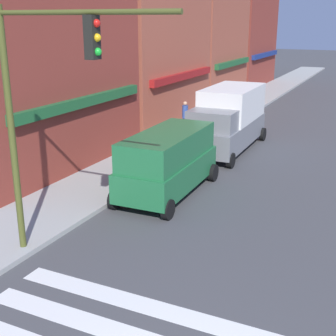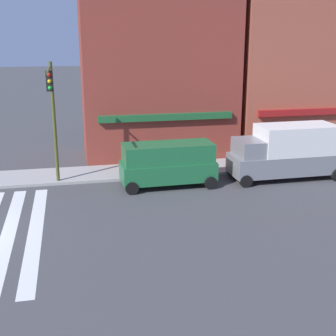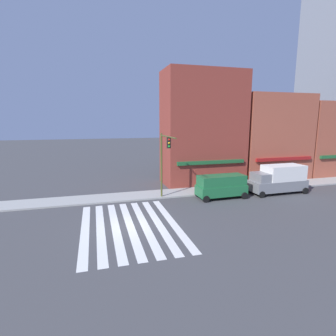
{
  "view_description": "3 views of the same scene",
  "coord_description": "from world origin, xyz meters",
  "views": [
    {
      "loc": [
        -4.79,
        -2.32,
        6.19
      ],
      "look_at": [
        9.87,
        4.7,
        1.0
      ],
      "focal_mm": 50.0,
      "sensor_mm": 36.0,
      "label": 1
    },
    {
      "loc": [
        4.93,
        -18.75,
        7.98
      ],
      "look_at": [
        9.87,
        4.7,
        1.0
      ],
      "focal_mm": 50.0,
      "sensor_mm": 36.0,
      "label": 2
    },
    {
      "loc": [
        -2.28,
        -18.55,
        7.74
      ],
      "look_at": [
        4.07,
        4.0,
        3.5
      ],
      "focal_mm": 28.0,
      "sensor_mm": 36.0,
      "label": 3
    }
  ],
  "objects": [
    {
      "name": "box_truck_grey",
      "position": [
        16.67,
        4.7,
        1.59
      ],
      "size": [
        6.24,
        2.42,
        3.04
      ],
      "rotation": [
        0.0,
        0.0,
        0.02
      ],
      "color": "slate",
      "rests_on": "ground_plane"
    },
    {
      "name": "traffic_signal",
      "position": [
        4.07,
        5.31,
        4.46
      ],
      "size": [
        0.32,
        4.88,
        6.53
      ],
      "color": "#474C1E",
      "rests_on": "ground_plane"
    },
    {
      "name": "storefront_row",
      "position": [
        25.34,
        11.5,
        6.38
      ],
      "size": [
        38.7,
        5.3,
        14.77
      ],
      "color": "maroon",
      "rests_on": "ground_plane"
    },
    {
      "name": "van_green",
      "position": [
        9.87,
        4.7,
        1.29
      ],
      "size": [
        5.05,
        2.22,
        2.34
      ],
      "rotation": [
        0.0,
        0.0,
        0.02
      ],
      "color": "#1E6638",
      "rests_on": "ground_plane"
    },
    {
      "name": "pedestrian_blue_shirt",
      "position": [
        18.42,
        7.76,
        1.07
      ],
      "size": [
        0.32,
        0.32,
        1.77
      ],
      "rotation": [
        0.0,
        0.0,
        1.86
      ],
      "color": "#23232D",
      "rests_on": "sidewalk_left"
    }
  ]
}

